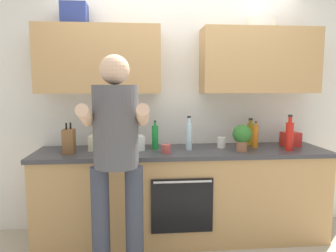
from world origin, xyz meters
The scene contains 17 objects.
ground_plane centered at (0.00, 0.00, 0.00)m, with size 12.00×12.00×0.00m, color #B2A893.
back_wall_unit centered at (0.00, 0.27, 1.50)m, with size 4.00×0.38×2.50m.
counter centered at (0.00, 0.00, 0.45)m, with size 2.84×0.67×0.90m.
person_standing centered at (-0.60, -0.66, 1.04)m, with size 0.49×0.45×1.75m.
bottle_soda centered at (-0.27, 0.06, 1.02)m, with size 0.06×0.06×0.28m.
bottle_juice centered at (0.75, 0.05, 1.02)m, with size 0.06×0.06×0.27m.
bottle_oil centered at (0.75, 0.19, 1.02)m, with size 0.07×0.07×0.28m.
bottle_soy centered at (-0.75, -0.17, 1.00)m, with size 0.06×0.06×0.26m.
bottle_water centered at (0.06, 0.00, 1.04)m, with size 0.06×0.06×0.33m.
bottle_hotsauce centered at (1.02, -0.13, 1.05)m, with size 0.07×0.07×0.35m.
cup_ceramic centered at (-0.17, -0.13, 0.94)m, with size 0.09×0.09×0.08m, color #BF4C47.
cup_coffee centered at (0.40, 0.07, 0.95)m, with size 0.08×0.08×0.11m, color white.
knife_block centered at (-1.07, -0.06, 1.01)m, with size 0.10×0.14×0.28m.
potted_herb centered at (0.55, -0.12, 1.05)m, with size 0.18×0.18×0.26m.
grocery_bag_crisps centered at (1.14, 0.09, 0.97)m, with size 0.17×0.14×0.14m, color red.
grocery_bag_produce centered at (-0.47, 0.04, 0.97)m, with size 0.18×0.17×0.14m, color silver.
grocery_bag_rice centered at (-0.80, 0.09, 0.97)m, with size 0.20×0.21×0.15m, color beige.
Camera 1 is at (-0.42, -3.06, 1.52)m, focal length 34.28 mm.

